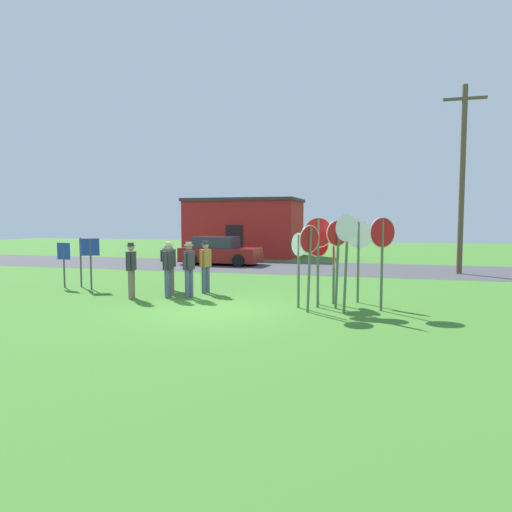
% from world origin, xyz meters
% --- Properties ---
extents(ground_plane, '(80.00, 80.00, 0.00)m').
position_xyz_m(ground_plane, '(0.00, 0.00, 0.00)').
color(ground_plane, '#3D7528').
extents(street_asphalt, '(60.00, 6.40, 0.01)m').
position_xyz_m(street_asphalt, '(0.00, 11.73, 0.00)').
color(street_asphalt, '#424247').
rests_on(street_asphalt, ground).
extents(building_background, '(7.35, 4.78, 3.81)m').
position_xyz_m(building_background, '(-4.58, 18.22, 1.91)').
color(building_background, '#B2231E').
rests_on(building_background, ground).
extents(utility_pole, '(1.80, 0.24, 8.34)m').
position_xyz_m(utility_pole, '(7.68, 10.99, 4.35)').
color(utility_pole, brown).
rests_on(utility_pole, ground).
extents(parked_car_on_street, '(4.36, 2.14, 1.51)m').
position_xyz_m(parked_car_on_street, '(-4.22, 12.19, 0.69)').
color(parked_car_on_street, maroon).
rests_on(parked_car_on_street, ground).
extents(stop_sign_center_cluster, '(0.62, 0.43, 2.58)m').
position_xyz_m(stop_sign_center_cluster, '(3.39, 0.70, 1.74)').
color(stop_sign_center_cluster, '#51664C').
rests_on(stop_sign_center_cluster, ground).
extents(stop_sign_far_back, '(0.59, 0.49, 2.43)m').
position_xyz_m(stop_sign_far_back, '(3.12, 1.22, 1.65)').
color(stop_sign_far_back, '#51664C').
rests_on(stop_sign_far_back, ground).
extents(stop_sign_leaning_right, '(0.80, 0.30, 2.51)m').
position_xyz_m(stop_sign_leaning_right, '(2.59, 1.27, 1.74)').
color(stop_sign_leaning_right, '#51664C').
rests_on(stop_sign_leaning_right, ground).
extents(stop_sign_low_front, '(0.76, 0.37, 2.44)m').
position_xyz_m(stop_sign_low_front, '(3.62, 2.33, 1.69)').
color(stop_sign_low_front, '#51664C').
rests_on(stop_sign_low_front, ground).
extents(stop_sign_nearest, '(0.48, 0.45, 2.08)m').
position_xyz_m(stop_sign_nearest, '(2.08, 1.06, 1.39)').
color(stop_sign_nearest, '#51664C').
rests_on(stop_sign_nearest, ground).
extents(stop_sign_leaning_left, '(0.15, 0.82, 1.91)m').
position_xyz_m(stop_sign_leaning_left, '(2.95, 1.92, 1.30)').
color(stop_sign_leaning_left, '#51664C').
rests_on(stop_sign_leaning_left, ground).
extents(stop_sign_rear_left, '(0.45, 0.63, 2.30)m').
position_xyz_m(stop_sign_rear_left, '(2.46, 0.49, 1.57)').
color(stop_sign_rear_left, '#51664C').
rests_on(stop_sign_rear_left, ground).
extents(stop_sign_rear_right, '(0.66, 0.53, 2.51)m').
position_xyz_m(stop_sign_rear_right, '(4.29, 1.22, 1.74)').
color(stop_sign_rear_right, '#51664C').
rests_on(stop_sign_rear_right, ground).
extents(stop_sign_tallest, '(0.58, 0.62, 2.18)m').
position_xyz_m(stop_sign_tallest, '(2.52, 1.73, 1.49)').
color(stop_sign_tallest, '#51664C').
rests_on(stop_sign_tallest, ground).
extents(person_in_blue, '(0.32, 0.57, 1.74)m').
position_xyz_m(person_in_blue, '(-2.15, 1.67, 0.98)').
color(person_in_blue, '#4C5670').
rests_on(person_in_blue, ground).
extents(person_in_teal, '(0.32, 0.56, 1.74)m').
position_xyz_m(person_in_teal, '(-3.17, 1.20, 0.98)').
color(person_in_teal, '#7A6B56').
rests_on(person_in_teal, ground).
extents(person_near_signs, '(0.26, 0.57, 1.69)m').
position_xyz_m(person_near_signs, '(-2.43, 2.40, 0.95)').
color(person_near_signs, '#7A6B56').
rests_on(person_near_signs, ground).
extents(person_in_dark_shirt, '(0.31, 0.55, 1.74)m').
position_xyz_m(person_in_dark_shirt, '(-1.35, 2.82, 0.98)').
color(person_in_dark_shirt, '#4C5670').
rests_on(person_in_dark_shirt, ground).
extents(person_on_left, '(0.42, 0.55, 1.69)m').
position_xyz_m(person_on_left, '(-2.84, 3.06, 0.98)').
color(person_on_left, '#7A6B56').
rests_on(person_on_left, ground).
extents(person_with_sunhat, '(0.31, 0.56, 1.74)m').
position_xyz_m(person_with_sunhat, '(-1.53, 1.86, 0.98)').
color(person_with_sunhat, '#4C5670').
rests_on(person_with_sunhat, ground).
extents(info_panel_leftmost, '(0.36, 0.51, 1.80)m').
position_xyz_m(info_panel_leftmost, '(-6.22, 2.92, 1.24)').
color(info_panel_leftmost, '#4C4C51').
rests_on(info_panel_leftmost, ground).
extents(info_panel_middle, '(0.60, 0.12, 1.61)m').
position_xyz_m(info_panel_middle, '(-6.72, 2.65, 1.11)').
color(info_panel_middle, '#4C4C51').
rests_on(info_panel_middle, ground).
extents(info_panel_rightmost, '(0.54, 0.30, 1.78)m').
position_xyz_m(info_panel_rightmost, '(-5.53, 2.54, 1.23)').
color(info_panel_rightmost, '#4C4C51').
rests_on(info_panel_rightmost, ground).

